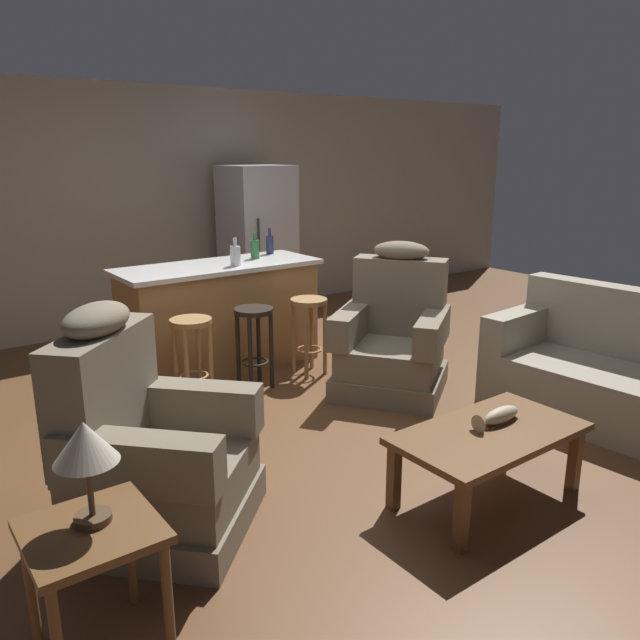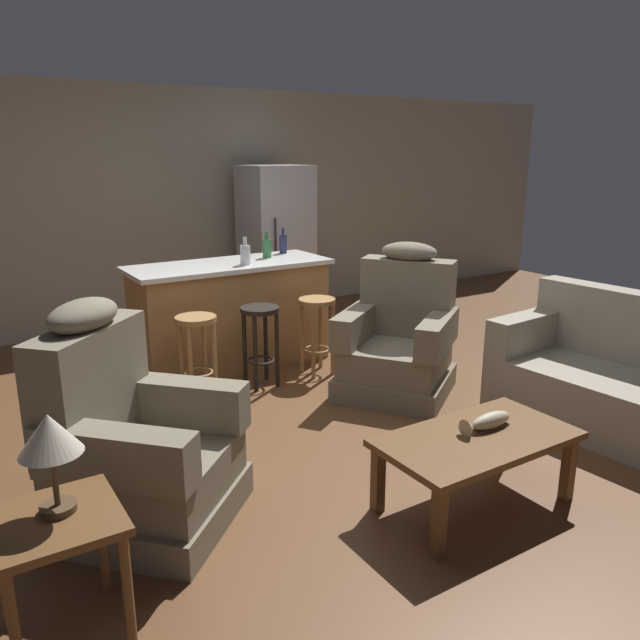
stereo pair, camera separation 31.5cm
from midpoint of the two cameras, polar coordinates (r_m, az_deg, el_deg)
name	(u,v)px [view 2 (the right image)]	position (r m, az deg, el deg)	size (l,w,h in m)	color
ground_plane	(309,414)	(4.75, 0.87, -8.58)	(12.00, 12.00, 0.00)	brown
back_wall	(161,208)	(7.19, -13.10, 9.94)	(12.00, 0.05, 2.60)	#A89E89
coffee_table	(477,445)	(3.61, 16.63, -10.93)	(1.10, 0.60, 0.42)	brown
fish_figurine	(487,422)	(3.66, 17.44, -8.94)	(0.34, 0.10, 0.10)	#4C3823
couch	(639,388)	(4.91, 28.81, -5.48)	(0.99, 1.96, 0.94)	#9E937F
recliner_near_lamp	(133,447)	(3.42, -14.14, -11.20)	(1.19, 1.19, 1.20)	#756B56
recliner_near_island	(399,341)	(5.13, 9.00, -1.91)	(1.17, 1.17, 1.20)	#756B56
end_table	(58,539)	(2.70, -19.66, -18.40)	(0.48, 0.48, 0.56)	brown
table_lamp	(50,439)	(2.54, -20.21, -10.21)	(0.24, 0.24, 0.41)	#4C3823
kitchen_island	(231,314)	(5.71, -6.57, 0.54)	(1.80, 0.70, 0.95)	#9E7042
bar_stool_left	(197,342)	(4.93, -9.40, -2.03)	(0.32, 0.32, 0.68)	#A87A47
bar_stool_middle	(260,331)	(5.16, -3.74, -1.07)	(0.32, 0.32, 0.68)	black
bar_stool_right	(317,322)	(5.43, 1.38, -0.19)	(0.32, 0.32, 0.68)	#A87A47
refrigerator	(276,244)	(7.18, -2.78, 6.93)	(0.70, 0.69, 1.76)	#B7B7BC
bottle_tall_green	(267,248)	(5.84, -3.33, 6.59)	(0.08, 0.08, 0.24)	#2D6B38
bottle_short_amber	(245,254)	(5.49, -5.22, 6.00)	(0.09, 0.09, 0.24)	silver
bottle_wine_dark	(283,244)	(6.09, -1.90, 7.00)	(0.07, 0.07, 0.25)	#23284C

